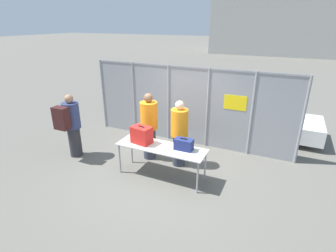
# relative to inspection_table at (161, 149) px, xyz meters

# --- Properties ---
(ground_plane) EXTENTS (120.00, 120.00, 0.00)m
(ground_plane) POSITION_rel_inspection_table_xyz_m (-0.15, 0.20, -0.72)
(ground_plane) COLOR #605E56
(fence_section) EXTENTS (6.10, 0.07, 2.28)m
(fence_section) POSITION_rel_inspection_table_xyz_m (-0.14, 2.04, 0.47)
(fence_section) COLOR gray
(fence_section) RESTS_ON ground_plane
(inspection_table) EXTENTS (2.08, 0.65, 0.78)m
(inspection_table) POSITION_rel_inspection_table_xyz_m (0.00, 0.00, 0.00)
(inspection_table) COLOR silver
(inspection_table) RESTS_ON ground_plane
(suitcase_red) EXTENTS (0.49, 0.38, 0.42)m
(suitcase_red) POSITION_rel_inspection_table_xyz_m (-0.50, -0.00, 0.26)
(suitcase_red) COLOR red
(suitcase_red) RESTS_ON inspection_table
(suitcase_navy) EXTENTS (0.41, 0.23, 0.28)m
(suitcase_navy) POSITION_rel_inspection_table_xyz_m (0.52, 0.08, 0.19)
(suitcase_navy) COLOR navy
(suitcase_navy) RESTS_ON inspection_table
(traveler_hooded) EXTENTS (0.42, 0.66, 1.72)m
(traveler_hooded) POSITION_rel_inspection_table_xyz_m (-2.58, -0.10, 0.22)
(traveler_hooded) COLOR #2D2D33
(traveler_hooded) RESTS_ON ground_plane
(security_worker_near) EXTENTS (0.42, 0.42, 1.70)m
(security_worker_near) POSITION_rel_inspection_table_xyz_m (0.15, 0.69, 0.16)
(security_worker_near) COLOR #383D4C
(security_worker_near) RESTS_ON ground_plane
(security_worker_far) EXTENTS (0.44, 0.44, 1.78)m
(security_worker_far) POSITION_rel_inspection_table_xyz_m (-0.70, 0.71, 0.20)
(security_worker_far) COLOR #383D4C
(security_worker_far) RESTS_ON ground_plane
(utility_trailer) EXTENTS (4.45, 2.26, 0.64)m
(utility_trailer) POSITION_rel_inspection_table_xyz_m (1.82, 3.61, -0.33)
(utility_trailer) COLOR white
(utility_trailer) RESTS_ON ground_plane
(distant_hangar) EXTENTS (15.29, 10.85, 7.79)m
(distant_hangar) POSITION_rel_inspection_table_xyz_m (1.32, 30.11, 3.17)
(distant_hangar) COLOR #999993
(distant_hangar) RESTS_ON ground_plane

